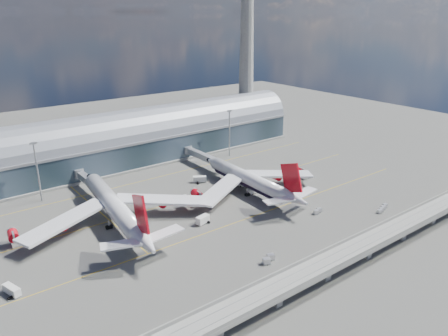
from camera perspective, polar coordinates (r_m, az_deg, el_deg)
ground at (r=171.57m, az=-1.09°, el=-6.12°), size 500.00×500.00×0.00m
taxi_lines at (r=188.22m, az=-5.10°, el=-3.76°), size 200.00×80.12×0.01m
terminal at (r=231.00m, az=-12.70°, el=3.30°), size 200.00×30.00×28.00m
control_tower at (r=273.28m, az=2.97°, el=14.85°), size 19.00×19.00×103.00m
guideway at (r=134.18m, az=13.31°, el=-12.06°), size 220.00×8.50×7.20m
floodlight_mast_left at (r=194.07m, az=-23.19°, el=-0.29°), size 3.00×0.70×25.70m
floodlight_mast_right at (r=236.50m, az=0.72°, el=4.75°), size 3.00×0.70×25.70m
airliner_left at (r=166.10m, az=-13.99°, el=-5.10°), size 72.98×76.75×23.39m
airliner_right at (r=190.26m, az=3.46°, el=-1.63°), size 64.97×67.90×21.56m
jet_bridge_left at (r=200.27m, az=-17.34°, el=-1.55°), size 4.40×28.00×7.25m
jet_bridge_right at (r=224.00m, az=-2.93°, el=1.60°), size 4.40×32.00×7.25m
service_truck_0 at (r=140.10m, az=-25.98°, el=-14.15°), size 3.84×6.56×2.58m
service_truck_1 at (r=164.29m, az=-2.80°, el=-6.77°), size 5.68×3.53×3.06m
service_truck_2 at (r=191.43m, az=4.03°, el=-2.85°), size 7.66×2.54×2.76m
service_truck_3 at (r=211.50m, az=10.28°, el=-0.86°), size 4.44×6.65×3.00m
service_truck_4 at (r=198.82m, az=2.16°, el=-1.96°), size 2.37×4.67×2.69m
service_truck_5 at (r=202.91m, az=-3.23°, el=-1.47°), size 6.38×5.24×2.94m
cargo_train_0 at (r=141.76m, az=5.84°, el=-11.76°), size 5.83×3.61×1.89m
cargo_train_1 at (r=185.93m, az=19.98°, el=-5.00°), size 8.86×3.77×1.47m
cargo_train_2 at (r=176.42m, az=12.12°, el=-5.53°), size 4.88×2.37×1.59m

